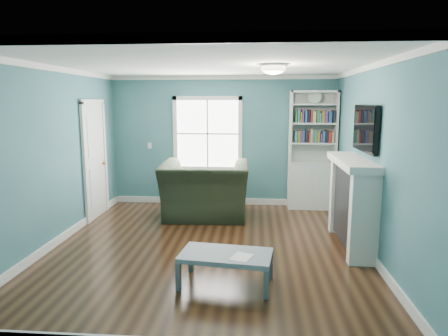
{
  "coord_description": "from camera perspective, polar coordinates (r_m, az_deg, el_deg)",
  "views": [
    {
      "loc": [
        0.67,
        -5.52,
        2.1
      ],
      "look_at": [
        0.2,
        0.4,
        1.1
      ],
      "focal_mm": 32.0,
      "sensor_mm": 36.0,
      "label": 1
    }
  ],
  "objects": [
    {
      "name": "ceiling_fixture",
      "position": [
        5.64,
        7.07,
        14.02
      ],
      "size": [
        0.38,
        0.38,
        0.15
      ],
      "color": "white",
      "rests_on": "room_walls"
    },
    {
      "name": "door",
      "position": [
        7.57,
        -17.96,
        1.27
      ],
      "size": [
        0.12,
        0.98,
        2.17
      ],
      "color": "silver",
      "rests_on": "ground"
    },
    {
      "name": "trim",
      "position": [
        5.63,
        -2.35,
        0.69
      ],
      "size": [
        4.5,
        5.0,
        2.6
      ],
      "color": "white",
      "rests_on": "ground"
    },
    {
      "name": "recliner",
      "position": [
        7.24,
        -2.72,
        -1.85
      ],
      "size": [
        1.58,
        1.06,
        1.35
      ],
      "primitive_type": "imported",
      "rotation": [
        0.0,
        0.0,
        -3.1
      ],
      "color": "black",
      "rests_on": "ground"
    },
    {
      "name": "tv",
      "position": [
        5.93,
        19.56,
        5.36
      ],
      "size": [
        0.06,
        1.1,
        0.65
      ],
      "primitive_type": "cube",
      "color": "black",
      "rests_on": "fireplace"
    },
    {
      "name": "bookshelf",
      "position": [
        7.99,
        12.41,
        0.83
      ],
      "size": [
        0.9,
        0.35,
        2.31
      ],
      "color": "silver",
      "rests_on": "ground"
    },
    {
      "name": "coffee_table",
      "position": [
        4.7,
        0.28,
        -12.62
      ],
      "size": [
        1.1,
        0.69,
        0.38
      ],
      "rotation": [
        0.0,
        0.0,
        -0.12
      ],
      "color": "#484F57",
      "rests_on": "ground"
    },
    {
      "name": "paper_sheet",
      "position": [
        4.57,
        2.55,
        -12.58
      ],
      "size": [
        0.29,
        0.32,
        0.0
      ],
      "primitive_type": "cube",
      "rotation": [
        0.0,
        0.0,
        -0.37
      ],
      "color": "white",
      "rests_on": "coffee_table"
    },
    {
      "name": "floor",
      "position": [
        5.95,
        -2.27,
        -11.16
      ],
      "size": [
        5.0,
        5.0,
        0.0
      ],
      "primitive_type": "plane",
      "color": "black",
      "rests_on": "ground"
    },
    {
      "name": "room_walls",
      "position": [
        5.59,
        -2.38,
        4.19
      ],
      "size": [
        5.0,
        5.0,
        5.0
      ],
      "color": "#376973",
      "rests_on": "ground"
    },
    {
      "name": "window",
      "position": [
        8.09,
        -2.36,
        4.91
      ],
      "size": [
        1.4,
        0.06,
        1.5
      ],
      "color": "white",
      "rests_on": "room_walls"
    },
    {
      "name": "fireplace",
      "position": [
        6.07,
        17.88,
        -4.9
      ],
      "size": [
        0.44,
        1.58,
        1.3
      ],
      "color": "black",
      "rests_on": "ground"
    },
    {
      "name": "light_switch",
      "position": [
        8.34,
        -10.57,
        3.18
      ],
      "size": [
        0.08,
        0.01,
        0.12
      ],
      "primitive_type": "cube",
      "color": "white",
      "rests_on": "room_walls"
    }
  ]
}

